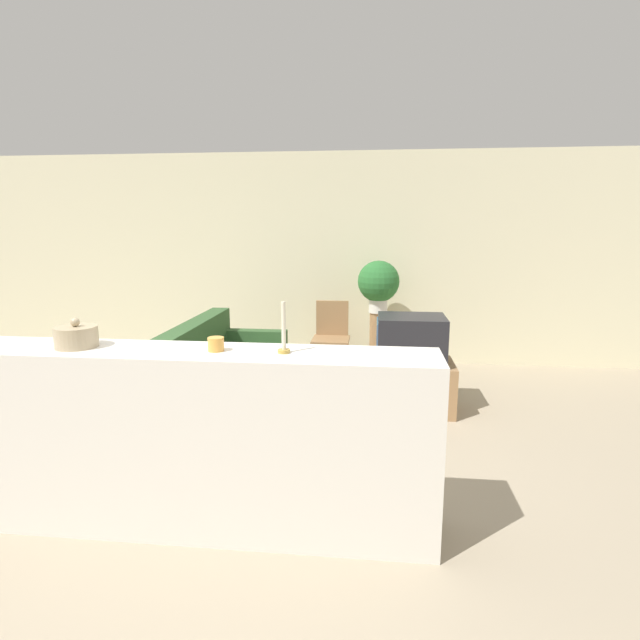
% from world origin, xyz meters
% --- Properties ---
extents(ground_plane, '(14.00, 14.00, 0.00)m').
position_xyz_m(ground_plane, '(0.00, 0.00, 0.00)').
color(ground_plane, tan).
extents(wall_back, '(9.00, 0.06, 2.70)m').
position_xyz_m(wall_back, '(0.00, 3.43, 1.35)').
color(wall_back, beige).
rests_on(wall_back, ground_plane).
extents(couch, '(0.89, 1.91, 0.84)m').
position_xyz_m(couch, '(-0.45, 1.55, 0.29)').
color(couch, '#33562D').
rests_on(couch, ground_plane).
extents(tv_stand, '(0.83, 0.58, 0.48)m').
position_xyz_m(tv_stand, '(1.40, 1.66, 0.24)').
color(tv_stand, '#9E754C').
rests_on(tv_stand, ground_plane).
extents(television, '(0.65, 0.52, 0.45)m').
position_xyz_m(television, '(1.39, 1.66, 0.71)').
color(television, '#232328').
rests_on(television, tv_stand).
extents(wooden_chair, '(0.44, 0.44, 0.88)m').
position_xyz_m(wooden_chair, '(0.53, 2.80, 0.49)').
color(wooden_chair, '#9E754C').
rests_on(wooden_chair, ground_plane).
extents(plant_stand, '(0.19, 0.19, 0.74)m').
position_xyz_m(plant_stand, '(1.08, 2.97, 0.37)').
color(plant_stand, '#9E754C').
rests_on(plant_stand, ground_plane).
extents(potted_plant, '(0.50, 0.50, 0.63)m').
position_xyz_m(potted_plant, '(1.08, 2.97, 1.10)').
color(potted_plant, white).
rests_on(potted_plant, plant_stand).
extents(foreground_counter, '(2.84, 0.44, 1.09)m').
position_xyz_m(foreground_counter, '(0.00, -0.43, 0.55)').
color(foreground_counter, white).
rests_on(foreground_counter, ground_plane).
extents(decorative_bowl, '(0.24, 0.24, 0.17)m').
position_xyz_m(decorative_bowl, '(-0.68, -0.43, 1.15)').
color(decorative_bowl, tan).
rests_on(decorative_bowl, foreground_counter).
extents(candle_jar, '(0.09, 0.09, 0.08)m').
position_xyz_m(candle_jar, '(0.16, -0.43, 1.13)').
color(candle_jar, gold).
rests_on(candle_jar, foreground_counter).
extents(candlestick, '(0.07, 0.07, 0.29)m').
position_xyz_m(candlestick, '(0.54, -0.43, 1.19)').
color(candlestick, '#B7933D').
rests_on(candlestick, foreground_counter).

